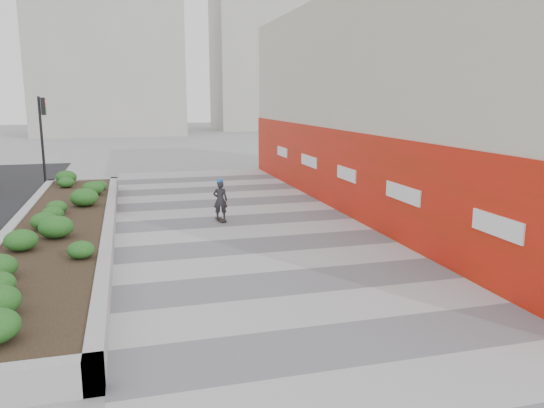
{
  "coord_description": "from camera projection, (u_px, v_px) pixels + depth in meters",
  "views": [
    {
      "loc": [
        -3.53,
        -9.21,
        4.17
      ],
      "look_at": [
        0.5,
        5.41,
        1.1
      ],
      "focal_mm": 35.0,
      "sensor_mm": 36.0,
      "label": 1
    }
  ],
  "objects": [
    {
      "name": "traffic_signal_near",
      "position": [
        43.0,
        128.0,
        24.56
      ],
      "size": [
        0.33,
        0.28,
        4.2
      ],
      "color": "black",
      "rests_on": "ground"
    },
    {
      "name": "skateboarder",
      "position": [
        220.0,
        200.0,
        17.94
      ],
      "size": [
        0.55,
        0.74,
        1.48
      ],
      "rotation": [
        0.0,
        0.0,
        0.14
      ],
      "color": "beige",
      "rests_on": "ground"
    },
    {
      "name": "manhole_cover",
      "position": [
        297.0,
        265.0,
        13.42
      ],
      "size": [
        0.44,
        0.44,
        0.01
      ],
      "primitive_type": "cylinder",
      "color": "#595654",
      "rests_on": "ground"
    },
    {
      "name": "walkway",
      "position": [
        278.0,
        266.0,
        13.29
      ],
      "size": [
        8.0,
        36.0,
        0.01
      ],
      "primitive_type": "cube",
      "color": "#A8A8AD",
      "rests_on": "ground"
    },
    {
      "name": "ground",
      "position": [
        320.0,
        312.0,
        10.45
      ],
      "size": [
        160.0,
        160.0,
        0.0
      ],
      "primitive_type": "plane",
      "color": "gray",
      "rests_on": "ground"
    },
    {
      "name": "distant_bldg_north_l",
      "position": [
        107.0,
        44.0,
        59.15
      ],
      "size": [
        16.0,
        12.0,
        20.0
      ],
      "primitive_type": "cube",
      "color": "#ADAAA3",
      "rests_on": "ground"
    },
    {
      "name": "building",
      "position": [
        413.0,
        102.0,
        19.96
      ],
      "size": [
        6.04,
        24.08,
        8.0
      ],
      "color": "beige",
      "rests_on": "ground"
    },
    {
      "name": "distant_bldg_north_r",
      "position": [
        268.0,
        35.0,
        68.67
      ],
      "size": [
        14.0,
        10.0,
        24.0
      ],
      "primitive_type": "cube",
      "color": "#ADAAA3",
      "rests_on": "ground"
    },
    {
      "name": "planter",
      "position": [
        61.0,
        227.0,
        15.55
      ],
      "size": [
        3.0,
        18.0,
        0.9
      ],
      "color": "#9E9EA0",
      "rests_on": "ground"
    }
  ]
}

